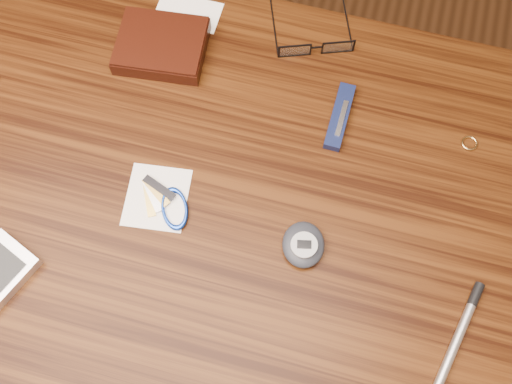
# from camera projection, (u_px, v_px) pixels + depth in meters

# --- Properties ---
(ground) EXTENTS (3.80, 3.80, 0.00)m
(ground) POSITION_uv_depth(u_px,v_px,m) (241.00, 315.00, 1.42)
(ground) COLOR #472814
(ground) RESTS_ON ground
(desk) EXTENTS (1.00, 0.70, 0.75)m
(desk) POSITION_uv_depth(u_px,v_px,m) (230.00, 241.00, 0.82)
(desk) COLOR #351908
(desk) RESTS_ON ground
(wallet_and_card) EXTENTS (0.13, 0.16, 0.03)m
(wallet_and_card) POSITION_uv_depth(u_px,v_px,m) (162.00, 45.00, 0.80)
(wallet_and_card) COLOR black
(wallet_and_card) RESTS_ON desk
(eyeglasses) EXTENTS (0.14, 0.14, 0.02)m
(eyeglasses) POSITION_uv_depth(u_px,v_px,m) (316.00, 45.00, 0.80)
(eyeglasses) COLOR black
(eyeglasses) RESTS_ON desk
(gold_ring) EXTENTS (0.03, 0.03, 0.00)m
(gold_ring) POSITION_uv_depth(u_px,v_px,m) (469.00, 143.00, 0.76)
(gold_ring) COLOR tan
(gold_ring) RESTS_ON desk
(pedometer) EXTENTS (0.06, 0.07, 0.02)m
(pedometer) POSITION_uv_depth(u_px,v_px,m) (303.00, 245.00, 0.70)
(pedometer) COLOR #1F2229
(pedometer) RESTS_ON desk
(notepad_keys) EXTENTS (0.10, 0.10, 0.01)m
(notepad_keys) POSITION_uv_depth(u_px,v_px,m) (166.00, 203.00, 0.73)
(notepad_keys) COLOR white
(notepad_keys) RESTS_ON desk
(pocket_knife) EXTENTS (0.02, 0.10, 0.01)m
(pocket_knife) POSITION_uv_depth(u_px,v_px,m) (340.00, 117.00, 0.77)
(pocket_knife) COLOR #0D1A3A
(pocket_knife) RESTS_ON desk
(silver_pen) EXTENTS (0.04, 0.14, 0.01)m
(silver_pen) POSITION_uv_depth(u_px,v_px,m) (462.00, 327.00, 0.67)
(silver_pen) COLOR #B8B8BD
(silver_pen) RESTS_ON desk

